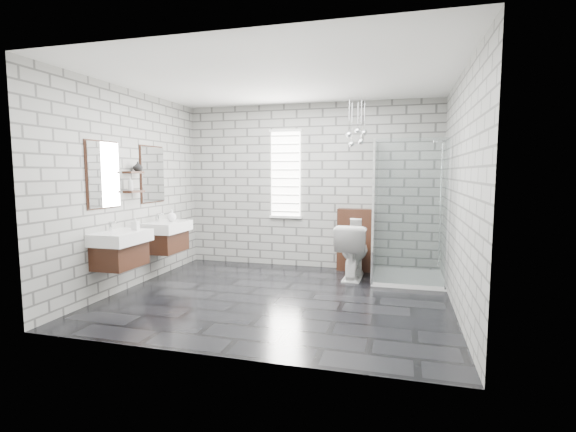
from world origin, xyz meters
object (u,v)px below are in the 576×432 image
at_px(vanity_left, 118,239).
at_px(cistern_panel, 356,240).
at_px(vanity_right, 165,228).
at_px(shower_enclosure, 401,247).
at_px(toilet, 353,251).

relative_size(vanity_left, cistern_panel, 1.57).
xyz_separation_m(vanity_right, cistern_panel, (2.71, 1.22, -0.26)).
xyz_separation_m(vanity_right, shower_enclosure, (3.41, 0.70, -0.25)).
relative_size(shower_enclosure, toilet, 2.47).
height_order(vanity_right, cistern_panel, vanity_right).
relative_size(vanity_right, shower_enclosure, 0.77).
bearing_deg(toilet, shower_enclosure, 178.39).
bearing_deg(cistern_panel, toilet, -90.00).
bearing_deg(vanity_left, cistern_panel, 40.07).
xyz_separation_m(vanity_left, cistern_panel, (2.71, 2.28, -0.26)).
relative_size(vanity_right, toilet, 1.91).
relative_size(vanity_left, vanity_right, 1.00).
bearing_deg(shower_enclosure, toilet, 176.76).
bearing_deg(toilet, cistern_panel, -88.36).
bearing_deg(vanity_right, vanity_left, -90.00).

